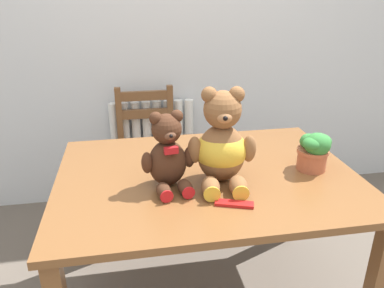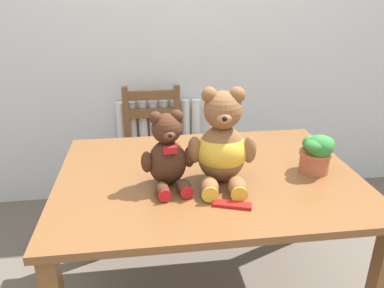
# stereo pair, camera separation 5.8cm
# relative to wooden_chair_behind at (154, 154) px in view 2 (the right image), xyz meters

# --- Properties ---
(wall_back) EXTENTS (8.00, 0.04, 2.60)m
(wall_back) POSITION_rel_wooden_chair_behind_xyz_m (0.21, 0.27, 0.87)
(wall_back) COLOR silver
(wall_back) RESTS_ON ground_plane
(radiator) EXTENTS (0.59, 0.10, 0.74)m
(radiator) POSITION_rel_wooden_chair_behind_xyz_m (0.05, 0.20, -0.10)
(radiator) COLOR white
(radiator) RESTS_ON ground_plane
(dining_table) EXTENTS (1.26, 0.93, 0.72)m
(dining_table) POSITION_rel_wooden_chair_behind_xyz_m (0.21, -0.87, 0.19)
(dining_table) COLOR brown
(dining_table) RESTS_ON ground_plane
(wooden_chair_behind) EXTENTS (0.38, 0.44, 0.86)m
(wooden_chair_behind) POSITION_rel_wooden_chair_behind_xyz_m (0.00, 0.00, 0.00)
(wooden_chair_behind) COLOR brown
(wooden_chair_behind) RESTS_ON ground_plane
(teddy_bear_left) EXTENTS (0.22, 0.23, 0.31)m
(teddy_bear_left) POSITION_rel_wooden_chair_behind_xyz_m (0.03, -0.95, 0.42)
(teddy_bear_left) COLOR #472819
(teddy_bear_left) RESTS_ON dining_table
(teddy_bear_right) EXTENTS (0.28, 0.29, 0.39)m
(teddy_bear_right) POSITION_rel_wooden_chair_behind_xyz_m (0.25, -0.95, 0.44)
(teddy_bear_right) COLOR brown
(teddy_bear_right) RESTS_ON dining_table
(potted_plant) EXTENTS (0.14, 0.15, 0.17)m
(potted_plant) POSITION_rel_wooden_chair_behind_xyz_m (0.66, -0.91, 0.38)
(potted_plant) COLOR #B25B3D
(potted_plant) RESTS_ON dining_table
(chocolate_bar) EXTENTS (0.15, 0.08, 0.01)m
(chocolate_bar) POSITION_rel_wooden_chair_behind_xyz_m (0.25, -1.14, 0.29)
(chocolate_bar) COLOR red
(chocolate_bar) RESTS_ON dining_table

